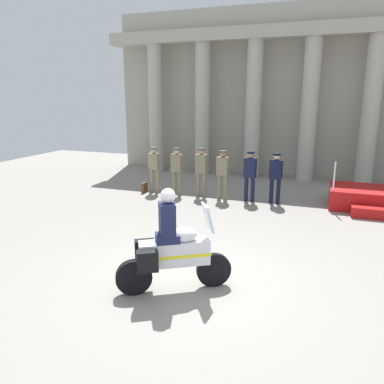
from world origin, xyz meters
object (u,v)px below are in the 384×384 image
object	(u,v)px
reviewing_stand	(376,200)
officer_in_row_4	(250,172)
officer_in_row_2	(201,168)
briefcase_on_ground	(144,187)
motorcycle_with_rider	(170,249)
officer_in_row_0	(154,166)
officer_in_row_1	(177,167)
officer_in_row_3	(223,171)
officer_in_row_5	(276,174)

from	to	relation	value
reviewing_stand	officer_in_row_4	world-z (taller)	officer_in_row_4
officer_in_row_2	briefcase_on_ground	world-z (taller)	officer_in_row_2
officer_in_row_4	motorcycle_with_rider	distance (m)	6.36
officer_in_row_2	briefcase_on_ground	xyz separation A→B (m)	(-2.13, -0.16, -0.82)
reviewing_stand	officer_in_row_0	xyz separation A→B (m)	(-7.35, -0.42, 0.67)
officer_in_row_1	briefcase_on_ground	size ratio (longest dim) A/B	4.63
officer_in_row_3	motorcycle_with_rider	xyz separation A→B (m)	(0.76, -6.27, -0.19)
officer_in_row_1	motorcycle_with_rider	size ratio (longest dim) A/B	0.88
officer_in_row_2	officer_in_row_4	xyz separation A→B (m)	(1.71, -0.07, -0.01)
officer_in_row_0	officer_in_row_1	distance (m)	0.90
officer_in_row_1	officer_in_row_5	world-z (taller)	officer_in_row_1
officer_in_row_1	officer_in_row_4	world-z (taller)	officer_in_row_4
officer_in_row_1	briefcase_on_ground	distance (m)	1.48
reviewing_stand	officer_in_row_2	xyz separation A→B (m)	(-5.57, -0.40, 0.70)
officer_in_row_4	officer_in_row_2	bearing A→B (deg)	5.21
officer_in_row_3	officer_in_row_2	bearing A→B (deg)	-3.22
officer_in_row_2	officer_in_row_0	bearing A→B (deg)	8.44
officer_in_row_3	officer_in_row_4	distance (m)	0.91
officer_in_row_3	officer_in_row_5	world-z (taller)	officer_in_row_3
briefcase_on_ground	reviewing_stand	bearing A→B (deg)	4.11
briefcase_on_ground	officer_in_row_4	bearing A→B (deg)	1.26
briefcase_on_ground	officer_in_row_2	bearing A→B (deg)	4.26
officer_in_row_0	officer_in_row_3	world-z (taller)	officer_in_row_3
officer_in_row_0	officer_in_row_2	world-z (taller)	officer_in_row_2
officer_in_row_2	motorcycle_with_rider	bearing A→B (deg)	111.33
officer_in_row_4	motorcycle_with_rider	world-z (taller)	motorcycle_with_rider
officer_in_row_4	motorcycle_with_rider	bearing A→B (deg)	96.36
officer_in_row_0	briefcase_on_ground	size ratio (longest dim) A/B	4.56
officer_in_row_2	officer_in_row_5	bearing A→B (deg)	-173.42
officer_in_row_0	officer_in_row_5	world-z (taller)	officer_in_row_5
motorcycle_with_rider	officer_in_row_0	bearing A→B (deg)	86.31
reviewing_stand	officer_in_row_3	distance (m)	4.86
officer_in_row_5	motorcycle_with_rider	distance (m)	6.45
officer_in_row_0	officer_in_row_3	distance (m)	2.58
officer_in_row_0	officer_in_row_2	xyz separation A→B (m)	(1.78, 0.02, 0.03)
reviewing_stand	officer_in_row_3	xyz separation A→B (m)	(-4.78, -0.55, 0.68)
officer_in_row_3	briefcase_on_ground	distance (m)	3.03
officer_in_row_0	motorcycle_with_rider	xyz separation A→B (m)	(3.34, -6.40, -0.18)
officer_in_row_1	motorcycle_with_rider	bearing A→B (deg)	118.71
officer_in_row_2	officer_in_row_5	distance (m)	2.54
officer_in_row_5	briefcase_on_ground	distance (m)	4.73
motorcycle_with_rider	reviewing_stand	bearing A→B (deg)	28.29
officer_in_row_0	motorcycle_with_rider	size ratio (longest dim) A/B	0.86
officer_in_row_4	briefcase_on_ground	xyz separation A→B (m)	(-3.83, -0.08, -0.81)
reviewing_stand	officer_in_row_0	size ratio (longest dim) A/B	1.66
reviewing_stand	officer_in_row_2	bearing A→B (deg)	-175.94
officer_in_row_3	motorcycle_with_rider	world-z (taller)	motorcycle_with_rider
reviewing_stand	officer_in_row_0	bearing A→B (deg)	-176.74
reviewing_stand	officer_in_row_3	size ratio (longest dim) A/B	1.64
officer_in_row_0	officer_in_row_1	world-z (taller)	officer_in_row_1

